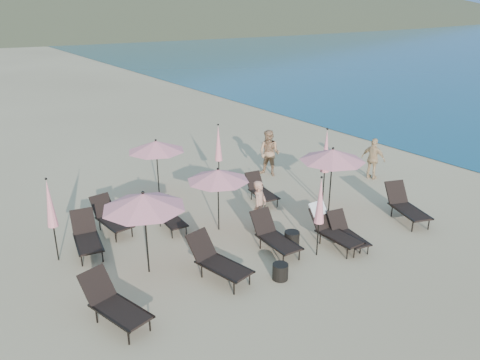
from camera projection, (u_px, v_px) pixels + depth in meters
ground at (316, 251)px, 13.29m from camera, size 800.00×800.00×0.00m
lounger_0 at (113, 303)px, 10.17m from camera, size 1.15×1.91×1.03m
lounger_1 at (217, 260)px, 11.86m from camera, size 1.09×1.93×1.04m
lounger_2 at (274, 235)px, 13.15m from camera, size 0.74×1.77×1.00m
lounger_3 at (347, 232)px, 13.46m from camera, size 0.83×1.57×0.86m
lounger_4 at (331, 227)px, 13.50m from camera, size 0.66×1.76×1.09m
lounger_5 at (406, 205)px, 15.05m from camera, size 1.26×1.96×1.05m
lounger_6 at (87, 236)px, 13.14m from camera, size 0.94×1.82×1.00m
lounger_7 at (111, 217)px, 14.31m from camera, size 0.83×1.75×0.97m
lounger_8 at (169, 216)px, 14.51m from camera, size 0.63×1.50×0.85m
lounger_9 at (261, 190)px, 16.48m from camera, size 0.79×1.62×0.90m
umbrella_open_0 at (144, 201)px, 11.53m from camera, size 2.12×2.12×2.28m
umbrella_open_1 at (218, 175)px, 13.89m from camera, size 1.89×1.89×2.03m
umbrella_open_2 at (333, 155)px, 14.97m from camera, size 2.13×2.13×2.29m
umbrella_open_3 at (156, 146)px, 16.29m from camera, size 2.02×2.02×2.17m
umbrella_closed_0 at (320, 201)px, 12.47m from camera, size 0.28×0.28×2.35m
umbrella_closed_1 at (326, 151)px, 15.81m from camera, size 0.32×0.32×2.71m
umbrella_closed_2 at (50, 204)px, 12.21m from camera, size 0.28×0.28×2.41m
umbrella_closed_3 at (218, 144)px, 17.29m from camera, size 0.29×0.29×2.47m
side_table_0 at (280, 272)px, 11.86m from camera, size 0.41×0.41×0.42m
side_table_1 at (292, 240)px, 13.39m from camera, size 0.43×0.43×0.49m
beachgoer_a at (259, 206)px, 14.25m from camera, size 0.70×0.63×1.61m
beachgoer_b at (269, 153)px, 18.77m from camera, size 1.04×1.13×1.88m
beachgoer_c at (373, 159)px, 18.44m from camera, size 0.68×1.05×1.66m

